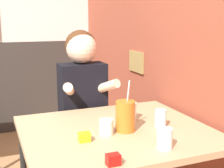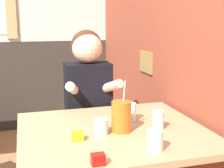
{
  "view_description": "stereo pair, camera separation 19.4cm",
  "coord_description": "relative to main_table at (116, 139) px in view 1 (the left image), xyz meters",
  "views": [
    {
      "loc": [
        0.05,
        -1.23,
        1.37
      ],
      "look_at": [
        0.76,
        0.53,
        0.97
      ],
      "focal_mm": 50.0,
      "sensor_mm": 36.0,
      "label": 1
    },
    {
      "loc": [
        0.23,
        -1.3,
        1.37
      ],
      "look_at": [
        0.76,
        0.53,
        0.97
      ],
      "focal_mm": 50.0,
      "sensor_mm": 36.0,
      "label": 2
    }
  ],
  "objects": [
    {
      "name": "cocktail_pitcher",
      "position": [
        0.04,
        -0.05,
        0.15
      ],
      "size": [
        0.11,
        0.11,
        0.29
      ],
      "color": "#C6661E",
      "rests_on": "main_table"
    },
    {
      "name": "person_seated",
      "position": [
        -0.01,
        0.63,
        0.02
      ],
      "size": [
        0.42,
        0.42,
        1.29
      ],
      "color": "black",
      "rests_on": "ground_plane"
    },
    {
      "name": "condiment_ketchup",
      "position": [
        -0.19,
        -0.41,
        0.08
      ],
      "size": [
        0.06,
        0.04,
        0.05
      ],
      "color": "#B7140F",
      "rests_on": "main_table"
    },
    {
      "name": "glass_center",
      "position": [
        0.15,
        0.12,
        0.12
      ],
      "size": [
        0.07,
        0.07,
        0.11
      ],
      "color": "silver",
      "rests_on": "main_table"
    },
    {
      "name": "main_table",
      "position": [
        0.0,
        0.0,
        0.0
      ],
      "size": [
        1.06,
        0.94,
        0.74
      ],
      "color": "tan",
      "rests_on": "ground_plane"
    },
    {
      "name": "glass_far_side",
      "position": [
        -0.08,
        -0.06,
        0.1
      ],
      "size": [
        0.08,
        0.08,
        0.09
      ],
      "color": "silver",
      "rests_on": "main_table"
    },
    {
      "name": "glass_by_brick",
      "position": [
        0.25,
        -0.06,
        0.11
      ],
      "size": [
        0.07,
        0.07,
        0.11
      ],
      "color": "silver",
      "rests_on": "main_table"
    },
    {
      "name": "condiment_mustard",
      "position": [
        -0.23,
        -0.11,
        0.08
      ],
      "size": [
        0.06,
        0.04,
        0.05
      ],
      "color": "yellow",
      "rests_on": "main_table"
    },
    {
      "name": "brick_wall_right",
      "position": [
        0.6,
        0.97,
        0.67
      ],
      "size": [
        0.08,
        4.61,
        2.7
      ],
      "color": "brown",
      "rests_on": "ground_plane"
    },
    {
      "name": "glass_near_pitcher",
      "position": [
        0.11,
        -0.34,
        0.11
      ],
      "size": [
        0.08,
        0.08,
        0.1
      ],
      "color": "silver",
      "rests_on": "main_table"
    }
  ]
}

